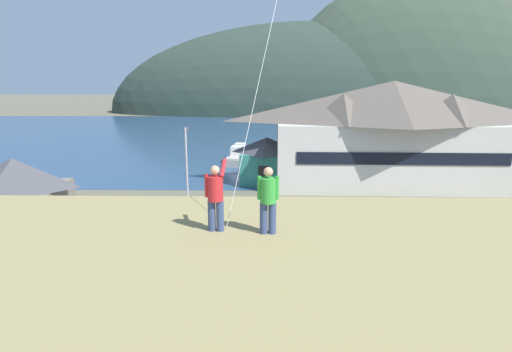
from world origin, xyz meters
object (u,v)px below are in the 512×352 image
at_px(parked_car_back_row_right, 134,218).
at_px(parked_car_mid_row_center, 75,261).
at_px(wharf_dock, 265,161).
at_px(parked_car_mid_row_near, 316,218).
at_px(storage_shed_waterside, 267,159).
at_px(moored_boat_outer_mooring, 293,158).
at_px(parked_car_lone_by_shed, 242,215).
at_px(moored_boat_wharfside, 241,154).
at_px(person_kite_flyer, 215,196).
at_px(parked_car_front_row_red, 447,218).
at_px(storage_shed_near_lot, 17,199).
at_px(parked_car_mid_row_far, 391,249).
at_px(parking_light_pole, 187,165).
at_px(parked_car_back_row_left, 295,251).
at_px(parked_car_corner_spot, 171,256).
at_px(moored_boat_inner_slip, 238,157).
at_px(harbor_lodge, 391,131).
at_px(person_companion, 268,198).

height_order(parked_car_back_row_right, parked_car_mid_row_center, same).
distance_m(wharf_dock, parked_car_mid_row_near, 24.71).
distance_m(storage_shed_waterside, moored_boat_outer_mooring, 10.68).
xyz_separation_m(moored_boat_outer_mooring, parked_car_lone_by_shed, (-5.07, -23.72, 0.34)).
relative_size(storage_shed_waterside, parked_car_lone_by_shed, 1.37).
relative_size(moored_boat_wharfside, person_kite_flyer, 3.16).
relative_size(moored_boat_wharfside, parked_car_back_row_right, 1.37).
bearing_deg(parked_car_front_row_red, moored_boat_wharfside, 119.72).
bearing_deg(storage_shed_waterside, storage_shed_near_lot, -134.98).
distance_m(parked_car_mid_row_far, parking_light_pole, 16.00).
bearing_deg(parked_car_back_row_left, person_kite_flyer, -105.05).
xyz_separation_m(parked_car_corner_spot, parked_car_mid_row_near, (8.47, 6.60, 0.00)).
relative_size(parked_car_corner_spot, parked_car_mid_row_near, 1.01).
height_order(moored_boat_inner_slip, parked_car_mid_row_near, moored_boat_inner_slip).
distance_m(storage_shed_waterside, parked_car_back_row_right, 17.22).
relative_size(parked_car_corner_spot, parked_car_back_row_left, 1.01).
bearing_deg(parked_car_front_row_red, parked_car_lone_by_shed, 178.26).
distance_m(moored_boat_outer_mooring, parked_car_back_row_right, 27.52).
bearing_deg(parked_car_front_row_red, parked_car_mid_row_far, -134.28).
bearing_deg(parking_light_pole, harbor_lodge, 28.77).
xyz_separation_m(parked_car_mid_row_far, parked_car_mid_row_center, (-16.75, -1.80, 0.00)).
relative_size(wharf_dock, parking_light_pole, 1.63).
bearing_deg(harbor_lodge, moored_boat_wharfside, 138.36).
bearing_deg(parked_car_corner_spot, parked_car_back_row_left, 6.83).
distance_m(parked_car_back_row_right, parking_light_pole, 5.75).
height_order(moored_boat_wharfside, parked_car_back_row_left, moored_boat_wharfside).
distance_m(moored_boat_outer_mooring, parked_car_mid_row_near, 24.28).
distance_m(harbor_lodge, parked_car_front_row_red, 14.17).
bearing_deg(parking_light_pole, wharf_dock, 73.98).
bearing_deg(storage_shed_waterside, moored_boat_outer_mooring, 72.06).
bearing_deg(storage_shed_waterside, parked_car_corner_spot, -104.11).
distance_m(moored_boat_inner_slip, parked_car_back_row_left, 31.21).
height_order(storage_shed_near_lot, parked_car_front_row_red, storage_shed_near_lot).
relative_size(moored_boat_inner_slip, parking_light_pole, 1.04).
relative_size(harbor_lodge, parked_car_mid_row_near, 5.47).
distance_m(parked_car_back_row_right, person_companion, 19.91).
xyz_separation_m(harbor_lodge, parked_car_back_row_left, (-10.60, -19.44, -4.32)).
distance_m(parked_car_front_row_red, person_kite_flyer, 22.66).
xyz_separation_m(parked_car_front_row_red, parked_car_back_row_left, (-10.72, -5.94, 0.00)).
bearing_deg(person_companion, parked_car_mid_row_center, 135.17).
relative_size(moored_boat_outer_mooring, parked_car_mid_row_far, 1.60).
relative_size(storage_shed_waterside, parking_light_pole, 0.88).
height_order(parked_car_corner_spot, parked_car_back_row_right, same).
bearing_deg(moored_boat_wharfside, storage_shed_waterside, -75.42).
xyz_separation_m(parked_car_back_row_right, person_companion, (8.90, -16.70, 6.18)).
relative_size(moored_boat_wharfside, parking_light_pole, 0.88).
bearing_deg(parked_car_corner_spot, person_kite_flyer, -70.23).
xyz_separation_m(storage_shed_waterside, moored_boat_inner_slip, (-3.60, 10.76, -1.70)).
bearing_deg(person_companion, moored_boat_outer_mooring, 85.21).
xyz_separation_m(parked_car_back_row_left, parked_car_back_row_right, (-10.51, 5.50, 0.00)).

